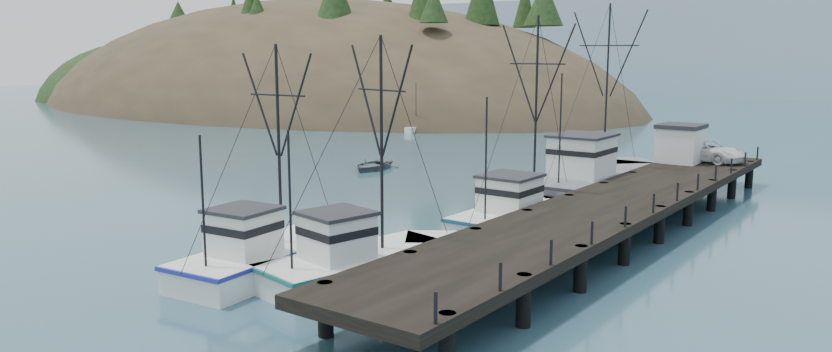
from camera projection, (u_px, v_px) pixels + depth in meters
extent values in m
plane|color=#2D5164|center=(212.00, 259.00, 36.21)|extent=(400.00, 400.00, 0.00)
cube|color=black|center=(613.00, 205.00, 40.41)|extent=(6.00, 44.00, 0.50)
cylinder|color=black|center=(325.00, 309.00, 26.19)|extent=(0.56, 0.56, 2.00)
cylinder|color=black|center=(447.00, 343.00, 23.15)|extent=(0.56, 0.56, 2.00)
cylinder|color=black|center=(410.00, 275.00, 30.16)|extent=(0.56, 0.56, 2.00)
cylinder|color=black|center=(524.00, 301.00, 27.11)|extent=(0.56, 0.56, 2.00)
cylinder|color=black|center=(475.00, 249.00, 34.13)|extent=(0.56, 0.56, 2.00)
cylinder|color=black|center=(581.00, 269.00, 31.08)|extent=(0.56, 0.56, 2.00)
cylinder|color=black|center=(527.00, 229.00, 38.09)|extent=(0.56, 0.56, 2.00)
cylinder|color=black|center=(625.00, 244.00, 35.05)|extent=(0.56, 0.56, 2.00)
cylinder|color=black|center=(568.00, 212.00, 42.06)|extent=(0.56, 0.56, 2.00)
cylinder|color=black|center=(660.00, 225.00, 39.01)|extent=(0.56, 0.56, 2.00)
cylinder|color=black|center=(603.00, 198.00, 46.03)|extent=(0.56, 0.56, 2.00)
cylinder|color=black|center=(688.00, 209.00, 42.98)|extent=(0.56, 0.56, 2.00)
cylinder|color=black|center=(632.00, 187.00, 49.99)|extent=(0.56, 0.56, 2.00)
cylinder|color=black|center=(712.00, 195.00, 46.95)|extent=(0.56, 0.56, 2.00)
cylinder|color=black|center=(657.00, 177.00, 53.96)|extent=(0.56, 0.56, 2.00)
cylinder|color=black|center=(732.00, 184.00, 50.92)|extent=(0.56, 0.56, 2.00)
cylinder|color=black|center=(678.00, 168.00, 57.93)|extent=(0.56, 0.56, 2.00)
cylinder|color=black|center=(749.00, 175.00, 54.88)|extent=(0.56, 0.56, 2.00)
ellipsoid|color=#382D1E|center=(310.00, 137.00, 140.09)|extent=(132.00, 78.00, 51.00)
ellipsoid|color=black|center=(306.00, 114.00, 145.52)|extent=(109.20, 62.40, 41.60)
ellipsoid|color=black|center=(148.00, 119.00, 156.83)|extent=(57.60, 39.60, 32.40)
cube|color=beige|center=(363.00, 114.00, 102.66)|extent=(4.00, 5.00, 2.80)
cube|color=beige|center=(350.00, 111.00, 109.35)|extent=(4.00, 5.00, 2.80)
cube|color=beige|center=(412.00, 113.00, 105.08)|extent=(4.00, 5.00, 2.80)
cube|color=silver|center=(658.00, 88.00, 206.42)|extent=(180.00, 25.00, 18.00)
cube|color=white|center=(311.00, 125.00, 98.77)|extent=(1.00, 3.50, 0.90)
cylinder|color=black|center=(310.00, 104.00, 98.29)|extent=(0.08, 0.08, 6.00)
cube|color=white|center=(416.00, 130.00, 92.63)|extent=(1.00, 3.50, 0.90)
cylinder|color=black|center=(416.00, 107.00, 92.15)|extent=(0.08, 0.08, 6.00)
cube|color=white|center=(429.00, 121.00, 104.63)|extent=(1.00, 3.50, 0.90)
cylinder|color=black|center=(429.00, 101.00, 104.15)|extent=(0.08, 0.08, 6.00)
cube|color=white|center=(482.00, 124.00, 99.90)|extent=(1.00, 3.50, 0.90)
cylinder|color=black|center=(482.00, 103.00, 99.42)|extent=(0.08, 0.08, 6.00)
cube|color=white|center=(388.00, 121.00, 104.41)|extent=(1.00, 3.50, 0.90)
cylinder|color=black|center=(387.00, 101.00, 103.93)|extent=(0.08, 0.08, 6.00)
cube|color=white|center=(496.00, 127.00, 96.89)|extent=(1.00, 3.50, 0.90)
cylinder|color=black|center=(497.00, 105.00, 96.41)|extent=(0.08, 0.08, 6.00)
cube|color=white|center=(359.00, 271.00, 32.66)|extent=(5.15, 9.44, 1.60)
cube|color=white|center=(432.00, 253.00, 35.63)|extent=(3.42, 3.42, 1.60)
cube|color=#18635D|center=(358.00, 256.00, 32.54)|extent=(5.26, 9.67, 0.18)
cube|color=silver|center=(337.00, 237.00, 31.60)|extent=(2.88, 2.94, 1.90)
cube|color=#26262B|center=(336.00, 213.00, 31.43)|extent=(3.13, 3.21, 0.16)
cylinder|color=black|center=(382.00, 144.00, 32.65)|extent=(0.14, 0.14, 9.46)
cylinder|color=black|center=(290.00, 201.00, 29.77)|extent=(0.10, 0.10, 5.68)
cube|color=white|center=(263.00, 265.00, 33.56)|extent=(4.37, 9.06, 1.60)
cube|color=white|center=(322.00, 244.00, 37.27)|extent=(3.51, 3.51, 1.60)
cube|color=#212497|center=(262.00, 250.00, 33.45)|extent=(4.47, 9.29, 0.18)
cube|color=silver|center=(244.00, 233.00, 32.32)|extent=(2.70, 2.70, 1.90)
cube|color=#26262B|center=(243.00, 209.00, 32.15)|extent=(2.93, 2.94, 0.16)
cylinder|color=black|center=(279.00, 145.00, 33.82)|extent=(0.14, 0.14, 9.08)
cylinder|color=black|center=(203.00, 202.00, 30.13)|extent=(0.10, 0.10, 5.45)
cube|color=white|center=(520.00, 221.00, 42.37)|extent=(3.94, 10.09, 1.60)
cube|color=white|center=(559.00, 206.00, 46.34)|extent=(3.88, 3.88, 1.60)
cube|color=navy|center=(521.00, 209.00, 42.25)|extent=(4.01, 10.35, 0.18)
cube|color=silver|center=(510.00, 194.00, 41.06)|extent=(2.73, 2.86, 1.90)
cube|color=#26262B|center=(510.00, 176.00, 40.89)|extent=(2.96, 3.12, 0.16)
cylinder|color=black|center=(536.00, 111.00, 42.57)|extent=(0.14, 0.14, 10.76)
cylinder|color=black|center=(486.00, 159.00, 38.64)|extent=(0.10, 0.10, 6.45)
cube|color=slate|center=(591.00, 188.00, 51.01)|extent=(4.94, 13.82, 2.20)
cube|color=slate|center=(627.00, 174.00, 56.52)|extent=(4.78, 4.78, 2.20)
cube|color=black|center=(592.00, 173.00, 50.84)|extent=(5.04, 14.18, 0.18)
cube|color=silver|center=(582.00, 156.00, 49.20)|extent=(3.39, 3.92, 2.60)
cube|color=#26262B|center=(583.00, 135.00, 48.97)|extent=(3.68, 4.28, 0.16)
cylinder|color=black|center=(607.00, 87.00, 51.57)|extent=(0.14, 0.14, 11.42)
cylinder|color=black|center=(560.00, 129.00, 46.02)|extent=(0.10, 0.10, 6.85)
cube|color=silver|center=(680.00, 145.00, 54.10)|extent=(2.80, 3.00, 2.50)
cube|color=#26262B|center=(681.00, 126.00, 53.87)|extent=(3.00, 3.20, 0.30)
imported|color=silver|center=(706.00, 151.00, 54.57)|extent=(6.11, 3.89, 1.57)
imported|color=#4F5458|center=(372.00, 169.00, 63.73)|extent=(4.39, 5.52, 1.03)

